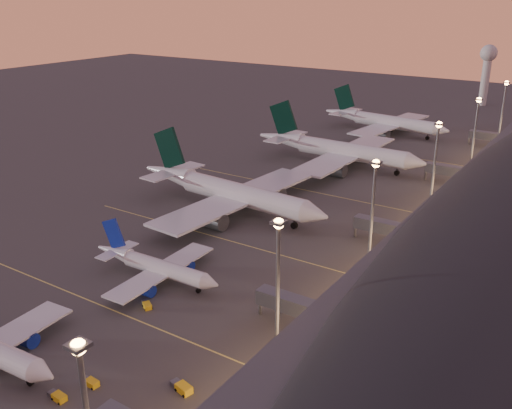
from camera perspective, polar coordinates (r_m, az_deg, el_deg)
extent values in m
plane|color=#3C3937|center=(122.13, -12.68, -9.14)|extent=(700.00, 700.00, 0.00)
cone|color=silver|center=(98.44, -20.44, -15.62)|extent=(4.00, 4.19, 3.94)
cylinder|color=navy|center=(112.51, -22.20, -12.19)|extent=(5.42, 3.31, 2.95)
cylinder|color=black|center=(102.48, -21.66, -16.10)|extent=(0.34, 0.34, 1.55)
cylinder|color=black|center=(102.61, -21.64, -16.21)|extent=(1.15, 0.76, 1.10)
cylinder|color=silver|center=(125.34, -9.06, -6.41)|extent=(20.99, 4.23, 3.56)
cone|color=silver|center=(118.55, -4.53, -7.87)|extent=(3.48, 3.66, 3.56)
cone|color=silver|center=(134.71, -14.01, -4.59)|extent=(9.54, 3.86, 3.56)
cube|color=silver|center=(126.23, -9.39, -6.54)|extent=(7.02, 30.12, 0.39)
cylinder|color=navy|center=(130.82, -7.26, -5.99)|extent=(4.80, 2.82, 2.67)
cylinder|color=navy|center=(122.12, -11.14, -8.29)|extent=(4.80, 2.82, 2.67)
cube|color=navy|center=(132.54, -14.04, -2.83)|extent=(6.53, 0.74, 7.71)
cube|color=silver|center=(133.73, -13.69, -4.50)|extent=(3.71, 10.88, 0.25)
cylinder|color=black|center=(121.53, -5.79, -8.48)|extent=(0.29, 0.29, 1.40)
cylinder|color=black|center=(121.63, -5.79, -8.57)|extent=(1.01, 0.65, 1.00)
cylinder|color=black|center=(129.12, -8.85, -6.78)|extent=(0.29, 0.29, 1.40)
cylinder|color=black|center=(129.22, -8.85, -6.86)|extent=(1.01, 0.65, 1.00)
cylinder|color=black|center=(125.86, -10.32, -7.64)|extent=(0.29, 0.29, 1.40)
cylinder|color=black|center=(125.95, -10.31, -7.73)|extent=(1.01, 0.65, 1.00)
cylinder|color=silver|center=(160.19, -1.26, 0.93)|extent=(41.64, 9.35, 6.24)
cone|color=silver|center=(147.22, 6.02, -1.00)|extent=(7.11, 6.73, 6.24)
cone|color=silver|center=(179.37, -8.74, 3.14)|extent=(19.06, 7.64, 6.24)
cube|color=silver|center=(161.75, -1.80, 0.72)|extent=(16.52, 61.08, 0.69)
cylinder|color=#5A5C62|center=(171.54, 1.37, 1.16)|extent=(9.65, 5.37, 4.68)
cylinder|color=#5A5C62|center=(152.35, -4.58, -1.48)|extent=(9.65, 5.37, 4.68)
cube|color=black|center=(176.49, -8.67, 5.58)|extent=(12.35, 1.87, 13.85)
cube|color=silver|center=(177.52, -8.24, 3.29)|extent=(8.28, 22.17, 0.44)
cylinder|color=black|center=(152.16, 3.84, -1.97)|extent=(0.54, 0.54, 2.50)
cylinder|color=black|center=(152.31, 3.84, -2.10)|extent=(1.83, 1.22, 1.75)
cylinder|color=black|center=(166.85, -1.19, 0.16)|extent=(0.54, 0.54, 2.50)
cylinder|color=black|center=(166.98, -1.19, 0.04)|extent=(1.83, 1.22, 1.75)
cylinder|color=black|center=(160.60, -3.15, -0.71)|extent=(0.54, 0.54, 2.50)
cylinder|color=black|center=(160.74, -3.15, -0.83)|extent=(1.83, 1.22, 1.75)
cylinder|color=silver|center=(206.79, 9.56, 5.21)|extent=(41.28, 7.16, 6.22)
cone|color=silver|center=(198.29, 15.79, 4.04)|extent=(6.78, 6.37, 6.22)
cone|color=silver|center=(220.41, 2.52, 6.64)|extent=(18.72, 6.64, 6.22)
cube|color=silver|center=(207.89, 9.04, 5.01)|extent=(13.31, 60.40, 0.68)
cylinder|color=#5A5C62|center=(219.53, 10.86, 5.16)|extent=(9.40, 4.88, 4.67)
cylinder|color=#5A5C62|center=(196.49, 7.65, 3.53)|extent=(9.40, 4.88, 4.67)
cube|color=black|center=(218.13, 2.77, 8.66)|extent=(12.29, 1.21, 13.81)
cube|color=silver|center=(219.03, 3.03, 6.80)|extent=(7.13, 21.80, 0.44)
cylinder|color=black|center=(201.61, 13.91, 3.19)|extent=(0.51, 0.51, 2.49)
cylinder|color=black|center=(201.72, 13.90, 3.09)|extent=(1.77, 1.13, 1.74)
cylinder|color=black|center=(213.11, 9.19, 4.48)|extent=(0.51, 0.51, 2.49)
cylinder|color=black|center=(213.21, 9.19, 4.38)|extent=(1.77, 1.13, 1.74)
cylinder|color=black|center=(205.57, 8.12, 3.93)|extent=(0.51, 0.51, 2.49)
cylinder|color=black|center=(205.68, 8.12, 3.83)|extent=(1.77, 1.13, 1.74)
cylinder|color=silver|center=(259.83, 13.69, 7.95)|extent=(37.93, 10.30, 5.67)
cone|color=silver|center=(251.02, 18.11, 7.08)|extent=(6.71, 6.38, 5.67)
cone|color=silver|center=(272.76, 8.59, 9.04)|extent=(17.52, 7.74, 5.67)
cube|color=silver|center=(260.85, 13.32, 7.81)|extent=(17.64, 55.77, 0.62)
cylinder|color=#5A5C62|center=(271.29, 14.72, 7.75)|extent=(8.94, 5.28, 4.25)
cylinder|color=#5A5C62|center=(250.30, 12.22, 6.91)|extent=(8.94, 5.28, 4.25)
cube|color=black|center=(270.97, 8.82, 10.53)|extent=(11.21, 2.24, 12.59)
cube|color=silver|center=(271.53, 8.97, 9.15)|extent=(8.46, 20.34, 0.40)
cylinder|color=black|center=(254.19, 16.77, 6.46)|extent=(0.51, 0.51, 2.27)
cylinder|color=black|center=(254.27, 16.76, 6.39)|extent=(1.70, 1.18, 1.59)
cylinder|color=black|center=(265.48, 13.44, 7.36)|extent=(0.51, 0.51, 2.27)
cylinder|color=black|center=(265.56, 13.43, 7.28)|extent=(1.70, 1.18, 1.59)
cylinder|color=black|center=(258.60, 12.61, 7.08)|extent=(0.51, 0.51, 2.27)
cylinder|color=black|center=(258.68, 12.60, 7.00)|extent=(1.70, 1.18, 1.59)
cube|color=#FFB26A|center=(158.52, 17.77, -0.55)|extent=(0.40, 244.80, 8.00)
cube|color=#5A5C62|center=(108.25, 3.99, -10.03)|extent=(16.00, 3.20, 3.00)
cylinder|color=slate|center=(112.96, 0.39, -9.92)|extent=(0.70, 0.70, 4.40)
cube|color=#5A5C62|center=(145.21, 12.83, -2.22)|extent=(16.00, 3.20, 3.00)
cylinder|color=slate|center=(148.76, 9.89, -2.39)|extent=(0.70, 0.70, 4.40)
cube|color=#5A5C62|center=(196.89, 18.88, 3.25)|extent=(16.00, 3.20, 3.00)
cylinder|color=slate|center=(199.52, 16.61, 3.04)|extent=(0.70, 0.70, 4.40)
cube|color=#5A5C62|center=(249.93, 22.35, 6.35)|extent=(16.00, 3.20, 3.00)
cylinder|color=slate|center=(252.00, 20.51, 6.16)|extent=(0.70, 0.70, 4.40)
cube|color=slate|center=(63.48, -17.37, -13.29)|extent=(2.20, 2.20, 0.50)
sphere|color=#EA9B4C|center=(63.59, -17.36, -13.44)|extent=(1.80, 1.80, 1.80)
cylinder|color=slate|center=(95.88, 2.17, -8.82)|extent=(0.70, 0.70, 25.00)
cube|color=slate|center=(90.31, 2.28, -1.79)|extent=(2.20, 2.20, 0.50)
sphere|color=#EA9B4C|center=(90.39, 2.28, -1.91)|extent=(1.80, 1.80, 1.80)
cylinder|color=slate|center=(128.53, 11.50, -1.31)|extent=(0.70, 0.70, 25.00)
cube|color=slate|center=(124.43, 11.91, 4.13)|extent=(2.20, 2.20, 0.50)
sphere|color=#EA9B4C|center=(124.49, 11.91, 4.04)|extent=(1.80, 1.80, 1.80)
cylinder|color=slate|center=(169.08, 17.38, 3.50)|extent=(0.70, 0.70, 25.00)
cube|color=slate|center=(165.99, 17.85, 7.69)|extent=(2.20, 2.20, 0.50)
sphere|color=#EA9B4C|center=(166.03, 17.84, 7.62)|extent=(1.80, 1.80, 1.80)
cylinder|color=slate|center=(211.44, 20.97, 6.40)|extent=(0.70, 0.70, 25.00)
cube|color=slate|center=(208.97, 21.42, 9.77)|extent=(2.20, 2.20, 0.50)
sphere|color=#EA9B4C|center=(209.00, 21.41, 9.71)|extent=(1.80, 1.80, 1.80)
cylinder|color=slate|center=(254.70, 23.37, 8.31)|extent=(0.70, 0.70, 25.00)
cube|color=slate|center=(252.66, 23.79, 11.11)|extent=(2.20, 2.20, 0.50)
sphere|color=#EA9B4C|center=(252.69, 23.78, 11.07)|extent=(1.80, 1.80, 1.80)
cylinder|color=silver|center=(341.88, 21.92, 11.36)|extent=(4.40, 4.40, 26.00)
sphere|color=silver|center=(340.16, 22.26, 13.84)|extent=(9.00, 9.00, 9.00)
cube|color=#D8C659|center=(119.27, -14.41, -10.08)|extent=(90.00, 0.36, 0.00)
cube|color=#D8C659|center=(145.44, -2.83, -3.59)|extent=(90.00, 0.36, 0.00)
cube|color=#D8C659|center=(181.02, 5.58, 1.31)|extent=(90.00, 0.36, 0.00)
cube|color=#D8C659|center=(229.06, 12.12, 5.09)|extent=(90.00, 0.36, 0.00)
cube|color=yellow|center=(98.07, -19.07, -17.76)|extent=(2.38, 1.58, 1.05)
cube|color=#5A5C62|center=(99.35, -19.65, -17.38)|extent=(1.41, 1.33, 0.76)
cylinder|color=black|center=(97.96, -18.39, -17.95)|extent=(0.43, 0.20, 0.42)
cylinder|color=black|center=(97.39, -19.11, -18.31)|extent=(0.43, 0.20, 0.42)
cylinder|color=black|center=(99.14, -18.99, -17.51)|extent=(0.43, 0.20, 0.42)
cylinder|color=black|center=(98.58, -19.70, -17.86)|extent=(0.43, 0.20, 0.42)
cube|color=yellow|center=(99.47, -16.08, -16.78)|extent=(2.30, 1.52, 1.02)
cube|color=#5A5C62|center=(100.67, -16.68, -16.44)|extent=(1.37, 1.28, 0.74)
cylinder|color=black|center=(99.41, -15.43, -16.95)|extent=(0.42, 0.19, 0.41)
cylinder|color=black|center=(98.79, -16.08, -17.30)|extent=(0.42, 0.19, 0.41)
cylinder|color=black|center=(100.52, -16.04, -16.55)|extent=(0.42, 0.19, 0.41)
cylinder|color=black|center=(99.90, -16.70, -16.89)|extent=(0.42, 0.19, 0.41)
cube|color=yellow|center=(117.71, -10.82, -9.91)|extent=(2.65, 2.37, 1.03)
cube|color=#5A5C62|center=(119.21, -11.03, -9.59)|extent=(1.76, 1.72, 0.75)
cylinder|color=black|center=(117.30, -10.36, -10.18)|extent=(0.44, 0.36, 0.41)
cylinder|color=black|center=(117.02, -11.03, -10.30)|extent=(0.44, 0.36, 0.41)
cylinder|color=black|center=(118.72, -10.58, -9.79)|extent=(0.44, 0.36, 0.41)
cylinder|color=black|center=(118.45, -11.25, -9.91)|extent=(0.44, 0.36, 0.41)
cube|color=yellow|center=(95.33, -7.22, -17.80)|extent=(3.01, 2.24, 1.24)
cube|color=#5A5C62|center=(96.75, -7.98, -17.31)|extent=(1.86, 1.78, 0.90)
cylinder|color=black|center=(95.30, -6.40, -18.06)|extent=(0.53, 0.31, 0.50)
cylinder|color=black|center=(94.53, -7.25, -18.48)|extent=(0.53, 0.31, 0.50)
cylinder|color=black|center=(96.60, -7.18, -17.49)|extent=(0.53, 0.31, 0.50)
cylinder|color=black|center=(95.84, -8.02, -17.89)|extent=(0.53, 0.31, 0.50)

